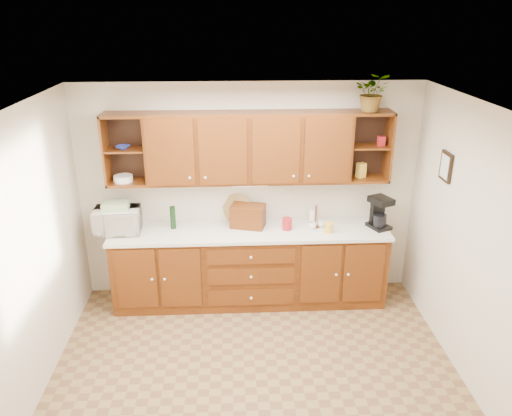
{
  "coord_description": "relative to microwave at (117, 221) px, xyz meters",
  "views": [
    {
      "loc": [
        -0.19,
        -3.85,
        3.35
      ],
      "look_at": [
        0.06,
        1.15,
        1.34
      ],
      "focal_mm": 35.0,
      "sensor_mm": 36.0,
      "label": 1
    }
  ],
  "objects": [
    {
      "name": "mug_tree",
      "position": [
        2.3,
        0.04,
        -0.1
      ],
      "size": [
        0.23,
        0.24,
        0.27
      ],
      "rotation": [
        0.0,
        0.0,
        -0.18
      ],
      "color": "#3E1C07",
      "rests_on": "countertop"
    },
    {
      "name": "floor",
      "position": [
        1.52,
        -1.47,
        -1.08
      ],
      "size": [
        4.0,
        4.0,
        0.0
      ],
      "primitive_type": "plane",
      "color": "olive",
      "rests_on": "ground"
    },
    {
      "name": "canister_white",
      "position": [
        2.27,
        0.08,
        -0.04
      ],
      "size": [
        0.1,
        0.1,
        0.2
      ],
      "primitive_type": "cylinder",
      "rotation": [
        0.0,
        0.0,
        0.42
      ],
      "color": "white",
      "rests_on": "countertop"
    },
    {
      "name": "pantry_box_red",
      "position": [
        3.01,
        0.09,
        0.87
      ],
      "size": [
        0.09,
        0.08,
        0.11
      ],
      "primitive_type": "cube",
      "rotation": [
        0.0,
        0.0,
        0.19
      ],
      "color": "#A8181E",
      "rests_on": "upper_cabinets"
    },
    {
      "name": "left_wall",
      "position": [
        -0.48,
        -1.47,
        0.22
      ],
      "size": [
        0.0,
        3.5,
        3.5
      ],
      "primitive_type": "plane",
      "rotation": [
        1.57,
        0.0,
        1.57
      ],
      "color": "beige",
      "rests_on": "floor"
    },
    {
      "name": "upper_cabinets",
      "position": [
        1.53,
        0.12,
        0.81
      ],
      "size": [
        3.2,
        0.33,
        0.8
      ],
      "color": "#3E1C07",
      "rests_on": "back_wall"
    },
    {
      "name": "plate_stack",
      "position": [
        0.09,
        0.1,
        0.47
      ],
      "size": [
        0.27,
        0.27,
        0.07
      ],
      "primitive_type": "cylinder",
      "rotation": [
        0.0,
        0.0,
        0.31
      ],
      "color": "white",
      "rests_on": "upper_cabinets"
    },
    {
      "name": "bowl_stack",
      "position": [
        0.13,
        0.09,
        0.84
      ],
      "size": [
        0.18,
        0.18,
        0.04
      ],
      "primitive_type": "imported",
      "rotation": [
        0.0,
        0.0,
        -0.16
      ],
      "color": "navy",
      "rests_on": "upper_cabinets"
    },
    {
      "name": "canister_yellow",
      "position": [
        2.43,
        -0.14,
        -0.08
      ],
      "size": [
        0.12,
        0.12,
        0.12
      ],
      "primitive_type": "cylinder",
      "rotation": [
        0.0,
        0.0,
        -0.24
      ],
      "color": "gold",
      "rests_on": "countertop"
    },
    {
      "name": "right_wall",
      "position": [
        3.52,
        -1.47,
        0.22
      ],
      "size": [
        0.0,
        3.5,
        3.5
      ],
      "primitive_type": "plane",
      "rotation": [
        1.57,
        0.0,
        -1.57
      ],
      "color": "beige",
      "rests_on": "floor"
    },
    {
      "name": "back_wall",
      "position": [
        1.52,
        0.28,
        0.22
      ],
      "size": [
        4.0,
        0.0,
        4.0
      ],
      "primitive_type": "plane",
      "rotation": [
        1.57,
        0.0,
        0.0
      ],
      "color": "beige",
      "rests_on": "floor"
    },
    {
      "name": "wicker_basket",
      "position": [
        0.11,
        -0.01,
        -0.08
      ],
      "size": [
        0.28,
        0.28,
        0.13
      ],
      "primitive_type": "cylinder",
      "rotation": [
        0.0,
        0.0,
        0.27
      ],
      "color": "olive",
      "rests_on": "countertop"
    },
    {
      "name": "base_cabinets",
      "position": [
        1.52,
        -0.02,
        -0.63
      ],
      "size": [
        3.2,
        0.6,
        0.9
      ],
      "primitive_type": "cube",
      "color": "#3E1C07",
      "rests_on": "floor"
    },
    {
      "name": "undercabinet_light",
      "position": [
        1.52,
        0.06,
        0.39
      ],
      "size": [
        0.4,
        0.05,
        0.02
      ],
      "primitive_type": "cube",
      "color": "white",
      "rests_on": "upper_cabinets"
    },
    {
      "name": "countertop",
      "position": [
        1.52,
        -0.03,
        -0.16
      ],
      "size": [
        3.24,
        0.64,
        0.04
      ],
      "primitive_type": "cube",
      "color": "silver",
      "rests_on": "base_cabinets"
    },
    {
      "name": "ceiling",
      "position": [
        1.52,
        -1.47,
        1.52
      ],
      "size": [
        4.0,
        4.0,
        0.0
      ],
      "primitive_type": "plane",
      "rotation": [
        3.14,
        0.0,
        0.0
      ],
      "color": "white",
      "rests_on": "back_wall"
    },
    {
      "name": "towel_stack",
      "position": [
        0.0,
        0.0,
        0.19
      ],
      "size": [
        0.3,
        0.23,
        0.09
      ],
      "primitive_type": "cube",
      "rotation": [
        0.0,
        0.0,
        0.07
      ],
      "color": "#CFD262",
      "rests_on": "microwave"
    },
    {
      "name": "wine_bottle",
      "position": [
        0.63,
        0.07,
        -0.01
      ],
      "size": [
        0.09,
        0.09,
        0.27
      ],
      "primitive_type": "cylinder",
      "rotation": [
        0.0,
        0.0,
        0.43
      ],
      "color": "black",
      "rests_on": "countertop"
    },
    {
      "name": "framed_picture",
      "position": [
        3.5,
        -0.57,
        0.77
      ],
      "size": [
        0.03,
        0.24,
        0.3
      ],
      "primitive_type": "cube",
      "color": "black",
      "rests_on": "right_wall"
    },
    {
      "name": "pantry_box_yellow",
      "position": [
        2.81,
        0.11,
        0.52
      ],
      "size": [
        0.12,
        0.11,
        0.17
      ],
      "primitive_type": "cube",
      "rotation": [
        0.0,
        0.0,
        0.43
      ],
      "color": "gold",
      "rests_on": "upper_cabinets"
    },
    {
      "name": "canister_red",
      "position": [
        1.96,
        -0.03,
        -0.07
      ],
      "size": [
        0.12,
        0.12,
        0.14
      ],
      "primitive_type": "cylinder",
      "rotation": [
        0.0,
        0.0,
        0.05
      ],
      "color": "#A8181E",
      "rests_on": "countertop"
    },
    {
      "name": "bread_box",
      "position": [
        1.5,
        0.08,
        -0.01
      ],
      "size": [
        0.44,
        0.34,
        0.27
      ],
      "primitive_type": "cube",
      "rotation": [
        0.0,
        0.0,
        -0.27
      ],
      "color": "#3E1C07",
      "rests_on": "countertop"
    },
    {
      "name": "coffee_maker",
      "position": [
        3.04,
        -0.01,
        0.04
      ],
      "size": [
        0.29,
        0.33,
        0.38
      ],
      "rotation": [
        0.0,
        0.0,
        0.43
      ],
      "color": "black",
      "rests_on": "countertop"
    },
    {
      "name": "microwave",
      "position": [
        0.0,
        0.0,
        0.0
      ],
      "size": [
        0.53,
        0.37,
        0.29
      ],
      "primitive_type": "imported",
      "rotation": [
        0.0,
        0.0,
        0.04
      ],
      "color": "#EFE3CF",
      "rests_on": "countertop"
    },
    {
      "name": "potted_plant",
      "position": [
        2.87,
        0.08,
        1.42
      ],
      "size": [
        0.44,
        0.41,
        0.42
      ],
      "primitive_type": "imported",
      "rotation": [
        0.0,
        0.0,
        -0.25
      ],
      "color": "#999999",
      "rests_on": "upper_cabinets"
    },
    {
      "name": "woven_tray",
      "position": [
        1.38,
        0.22,
        -0.13
      ],
      "size": [
        0.37,
        0.22,
        0.36
      ],
      "primitive_type": "cylinder",
      "rotation": [
        1.36,
        0.0,
        -0.37
      ],
      "color": "olive",
      "rests_on": "countertop"
    }
  ]
}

